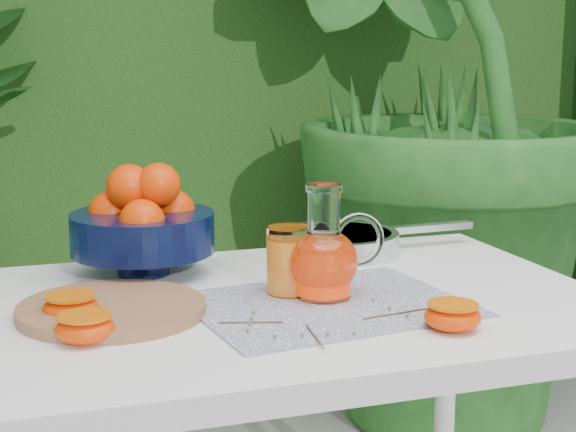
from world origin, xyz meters
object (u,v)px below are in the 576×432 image
object	(u,v)px
cutting_board	(112,309)
juice_pitcher	(325,258)
fruit_bowl	(143,223)
saute_pan	(340,241)
white_table	(292,346)

from	to	relation	value
cutting_board	juice_pitcher	xyz separation A→B (m)	(0.33, -0.02, 0.06)
fruit_bowl	saute_pan	bearing A→B (deg)	4.86
cutting_board	fruit_bowl	xyz separation A→B (m)	(0.09, 0.23, 0.08)
white_table	saute_pan	size ratio (longest dim) A/B	2.40
white_table	cutting_board	size ratio (longest dim) A/B	3.55
white_table	fruit_bowl	distance (m)	0.35
cutting_board	saute_pan	xyz separation A→B (m)	(0.47, 0.26, 0.01)
cutting_board	saute_pan	bearing A→B (deg)	29.04
white_table	fruit_bowl	world-z (taller)	fruit_bowl
cutting_board	saute_pan	distance (m)	0.54
cutting_board	juice_pitcher	world-z (taller)	juice_pitcher
juice_pitcher	white_table	bearing A→B (deg)	154.18
saute_pan	cutting_board	bearing A→B (deg)	-150.96
fruit_bowl	saute_pan	size ratio (longest dim) A/B	0.69
cutting_board	saute_pan	size ratio (longest dim) A/B	0.68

